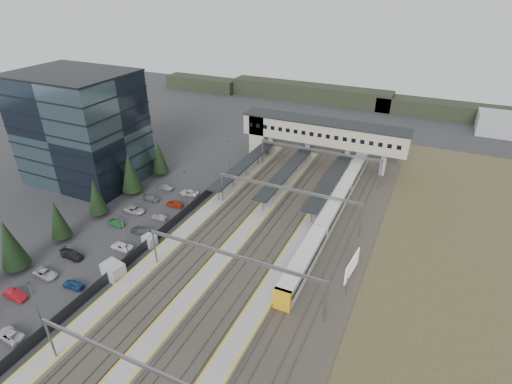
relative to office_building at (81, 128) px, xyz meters
The scene contains 16 objects.
ground 39.86m from the office_building, 18.43° to the right, with size 220.00×220.00×0.00m, color #2B2B2D.
office_building is the anchor object (origin of this frame).
conifer_row 22.40m from the office_building, 48.57° to the right, with size 4.42×49.82×9.50m.
car_park 31.06m from the office_building, 39.00° to the right, with size 10.48×44.66×1.28m.
lampposts 31.00m from the office_building, 21.00° to the right, with size 0.50×53.25×8.07m.
fence 32.32m from the office_building, 13.35° to the right, with size 0.08×90.00×2.00m.
relay_cabin_near 40.27m from the office_building, 40.26° to the right, with size 3.66×2.95×2.74m.
relay_cabin_far 35.09m from the office_building, 28.40° to the right, with size 2.43×2.13×1.98m.
rail_corridor 47.39m from the office_building, ahead, with size 34.00×90.00×0.92m.
canopies 46.29m from the office_building, 19.23° to the left, with size 23.10×30.00×3.28m.
footbridge 53.18m from the office_building, 34.47° to the left, with size 40.40×6.40×11.20m.
gantries 49.23m from the office_building, 10.62° to the right, with size 28.40×62.28×7.17m.
train 57.32m from the office_building, ahead, with size 2.64×55.23×3.33m.
billboard 65.01m from the office_building, ahead, with size 0.76×6.01×5.13m.
scrub_east 82.21m from the office_building, ahead, with size 34.00×120.00×0.06m.
treeline_far 100.53m from the office_building, 53.31° to the left, with size 170.00×19.00×7.00m.
Camera 1 is at (34.17, -47.75, 42.11)m, focal length 28.00 mm.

